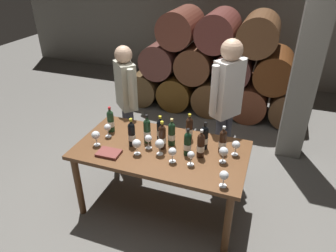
{
  "coord_description": "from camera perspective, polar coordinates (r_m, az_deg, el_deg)",
  "views": [
    {
      "loc": [
        0.92,
        -2.36,
        2.46
      ],
      "look_at": [
        0.0,
        0.2,
        0.91
      ],
      "focal_mm": 32.58,
      "sensor_mm": 36.0,
      "label": 1
    }
  ],
  "objects": [
    {
      "name": "wine_bottle_4",
      "position": [
        2.98,
        -1.1,
        -2.02
      ],
      "size": [
        0.07,
        0.07,
        0.3
      ],
      "color": "black",
      "rests_on": "dining_table"
    },
    {
      "name": "wine_bottle_1",
      "position": [
        2.88,
        6.15,
        -3.59
      ],
      "size": [
        0.07,
        0.07,
        0.3
      ],
      "color": "black",
      "rests_on": "dining_table"
    },
    {
      "name": "wine_glass_8",
      "position": [
        2.9,
        -1.56,
        -3.42
      ],
      "size": [
        0.09,
        0.09,
        0.16
      ],
      "color": "white",
      "rests_on": "dining_table"
    },
    {
      "name": "tasting_notebook",
      "position": [
        3.01,
        -11.02,
        -4.99
      ],
      "size": [
        0.23,
        0.17,
        0.03
      ],
      "primitive_type": "cube",
      "rotation": [
        0.0,
        0.0,
        0.03
      ],
      "color": "brown",
      "rests_on": "dining_table"
    },
    {
      "name": "taster_seated_left",
      "position": [
        3.82,
        -7.8,
        5.66
      ],
      "size": [
        0.38,
        0.37,
        1.54
      ],
      "color": "#383842",
      "rests_on": "ground_plane"
    },
    {
      "name": "wine_bottle_9",
      "position": [
        3.12,
        -1.46,
        -0.68
      ],
      "size": [
        0.07,
        0.07,
        0.28
      ],
      "color": "black",
      "rests_on": "dining_table"
    },
    {
      "name": "cellar_back_wall",
      "position": [
        6.7,
        12.42,
        19.97
      ],
      "size": [
        10.0,
        0.24,
        2.8
      ],
      "primitive_type": "cube",
      "color": "slate",
      "rests_on": "ground_plane"
    },
    {
      "name": "wine_glass_0",
      "position": [
        2.78,
        4.31,
        -5.53
      ],
      "size": [
        0.07,
        0.07,
        0.14
      ],
      "color": "white",
      "rests_on": "dining_table"
    },
    {
      "name": "wine_bottle_6",
      "position": [
        3.04,
        0.69,
        -1.44
      ],
      "size": [
        0.07,
        0.07,
        0.3
      ],
      "color": "#19381E",
      "rests_on": "dining_table"
    },
    {
      "name": "wine_glass_9",
      "position": [
        2.57,
        10.42,
        -9.14
      ],
      "size": [
        0.08,
        0.08,
        0.15
      ],
      "color": "white",
      "rests_on": "dining_table"
    },
    {
      "name": "barrel_stack",
      "position": [
        5.32,
        8.94,
        10.65
      ],
      "size": [
        3.12,
        0.9,
        1.69
      ],
      "color": "#513B20",
      "rests_on": "ground_plane"
    },
    {
      "name": "wine_glass_7",
      "position": [
        3.0,
        -3.7,
        -2.44
      ],
      "size": [
        0.07,
        0.07,
        0.15
      ],
      "color": "white",
      "rests_on": "dining_table"
    },
    {
      "name": "wine_bottle_2",
      "position": [
        2.98,
        10.2,
        -2.78
      ],
      "size": [
        0.07,
        0.07,
        0.28
      ],
      "color": "black",
      "rests_on": "dining_table"
    },
    {
      "name": "wine_bottle_3",
      "position": [
        2.9,
        3.68,
        -3.28
      ],
      "size": [
        0.07,
        0.07,
        0.28
      ],
      "color": "black",
      "rests_on": "dining_table"
    },
    {
      "name": "stone_pillar",
      "position": [
        4.14,
        24.67,
        10.76
      ],
      "size": [
        0.32,
        0.32,
        2.6
      ],
      "primitive_type": "cube",
      "color": "slate",
      "rests_on": "ground_plane"
    },
    {
      "name": "wine_bottle_10",
      "position": [
        3.05,
        -6.81,
        -1.49
      ],
      "size": [
        0.07,
        0.07,
        0.3
      ],
      "color": "black",
      "rests_on": "dining_table"
    },
    {
      "name": "wine_bottle_0",
      "position": [
        3.0,
        6.84,
        -2.09
      ],
      "size": [
        0.07,
        0.07,
        0.3
      ],
      "color": "black",
      "rests_on": "dining_table"
    },
    {
      "name": "wine_glass_5",
      "position": [
        3.12,
        -13.36,
        -1.74
      ],
      "size": [
        0.09,
        0.09,
        0.16
      ],
      "color": "white",
      "rests_on": "dining_table"
    },
    {
      "name": "wine_bottle_5",
      "position": [
        3.08,
        -3.93,
        -0.87
      ],
      "size": [
        0.07,
        0.07,
        0.31
      ],
      "color": "#19381E",
      "rests_on": "dining_table"
    },
    {
      "name": "wine_glass_3",
      "position": [
        3.25,
        -11.24,
        -0.33
      ],
      "size": [
        0.07,
        0.07,
        0.15
      ],
      "color": "white",
      "rests_on": "dining_table"
    },
    {
      "name": "wine_glass_2",
      "position": [
        2.84,
        10.36,
        -4.78
      ],
      "size": [
        0.09,
        0.09,
        0.16
      ],
      "color": "white",
      "rests_on": "dining_table"
    },
    {
      "name": "wine_glass_1",
      "position": [
        2.8,
        0.83,
        -4.9
      ],
      "size": [
        0.08,
        0.08,
        0.15
      ],
      "color": "white",
      "rests_on": "dining_table"
    },
    {
      "name": "wine_bottle_8",
      "position": [
        3.33,
        -10.69,
        0.97
      ],
      "size": [
        0.07,
        0.07,
        0.29
      ],
      "color": "#19381E",
      "rests_on": "dining_table"
    },
    {
      "name": "dining_table",
      "position": [
        3.1,
        -1.26,
        -5.61
      ],
      "size": [
        1.7,
        0.9,
        0.76
      ],
      "color": "brown",
      "rests_on": "ground_plane"
    },
    {
      "name": "wine_glass_6",
      "position": [
        2.92,
        -5.89,
        -3.38
      ],
      "size": [
        0.09,
        0.09,
        0.16
      ],
      "color": "white",
      "rests_on": "dining_table"
    },
    {
      "name": "ground_plane",
      "position": [
        3.53,
        -1.14,
        -14.51
      ],
      "size": [
        14.0,
        14.0,
        0.0
      ],
      "primitive_type": "plane",
      "color": "#66635E"
    },
    {
      "name": "wine_glass_4",
      "position": [
        2.97,
        12.59,
        -3.53
      ],
      "size": [
        0.08,
        0.08,
        0.15
      ],
      "color": "white",
      "rests_on": "dining_table"
    },
    {
      "name": "sommelier_presenting",
      "position": [
        3.44,
        10.91,
        4.84
      ],
      "size": [
        0.33,
        0.43,
        1.72
      ],
      "color": "#383842",
      "rests_on": "ground_plane"
    },
    {
      "name": "wine_bottle_7",
      "position": [
        3.14,
        3.99,
        -0.41
      ],
      "size": [
        0.07,
        0.07,
        0.29
      ],
      "color": "black",
      "rests_on": "dining_table"
    }
  ]
}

